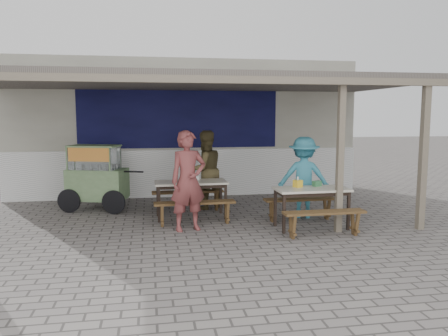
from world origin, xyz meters
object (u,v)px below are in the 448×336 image
tissue_box (298,184)px  condiment_jar (198,178)px  patron_wall_side (205,170)px  condiment_bowl (187,180)px  patron_street_side (188,181)px  donation_box (317,184)px  table_left (191,185)px  table_right (312,193)px  bench_left_wall (188,196)px  bench_right_wall (300,204)px  vendor_cart (96,175)px  bench_left_street (195,207)px  bench_right_street (324,218)px  patron_right_table (304,177)px

tissue_box → condiment_jar: size_ratio=1.35×
patron_wall_side → condiment_bowl: (-0.48, -0.80, -0.10)m
patron_street_side → donation_box: 2.42m
table_left → table_right: same height
table_left → condiment_jar: 0.25m
bench_left_wall → bench_right_wall: same height
bench_right_wall → vendor_cart: 4.42m
bench_left_street → condiment_jar: 0.88m
table_left → bench_right_street: bearing=-41.6°
condiment_jar → condiment_bowl: condiment_jar is taller
bench_right_street → condiment_jar: condiment_jar is taller
bench_left_wall → condiment_jar: (0.16, -0.45, 0.46)m
patron_wall_side → condiment_jar: bearing=48.4°
tissue_box → bench_right_street: bearing=-73.0°
donation_box → condiment_bowl: (-2.36, 1.04, -0.03)m
vendor_cart → condiment_jar: vendor_cart is taller
bench_left_street → bench_right_street: (2.10, -1.19, -0.00)m
bench_left_wall → bench_right_street: size_ratio=1.07×
patron_right_table → table_left: bearing=9.0°
patron_street_side → table_right: bearing=-20.4°
table_left → vendor_cart: vendor_cart is taller
vendor_cart → bench_right_wall: bearing=-4.3°
table_left → bench_right_wall: size_ratio=1.01×
bench_right_street → vendor_cart: size_ratio=0.79×
bench_left_wall → donation_box: (2.29, -1.61, 0.46)m
bench_left_wall → condiment_bowl: 0.72m
condiment_bowl → tissue_box: bearing=-28.6°
tissue_box → donation_box: tissue_box is taller
bench_left_wall → patron_right_table: (2.28, -0.93, 0.48)m
bench_left_street → bench_right_street: bearing=-30.9°
table_right → bench_left_street: bearing=163.2°
table_left → condiment_jar: size_ratio=14.71×
donation_box → patron_street_side: bearing=178.5°
table_left → condiment_jar: condiment_jar is taller
vendor_cart → bench_right_street: bearing=-16.9°
bench_right_street → bench_left_wall: bearing=130.9°
patron_wall_side → patron_right_table: patron_wall_side is taller
bench_left_wall → patron_street_side: 1.66m
patron_street_side → tissue_box: (2.03, -0.10, -0.09)m
condiment_jar → table_left: bearing=-136.2°
bench_left_wall → patron_wall_side: (0.41, 0.22, 0.53)m
bench_right_wall → patron_wall_side: patron_wall_side is taller
bench_right_wall → table_left: bearing=163.1°
table_right → condiment_jar: bearing=144.7°
table_right → bench_right_wall: (-0.01, 0.59, -0.33)m
donation_box → condiment_jar: 2.42m
bench_right_street → patron_street_side: 2.47m
bench_left_wall → vendor_cart: vendor_cart is taller
vendor_cart → tissue_box: (3.86, -2.11, 0.04)m
bench_right_street → vendor_cart: (-4.08, 2.85, 0.44)m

